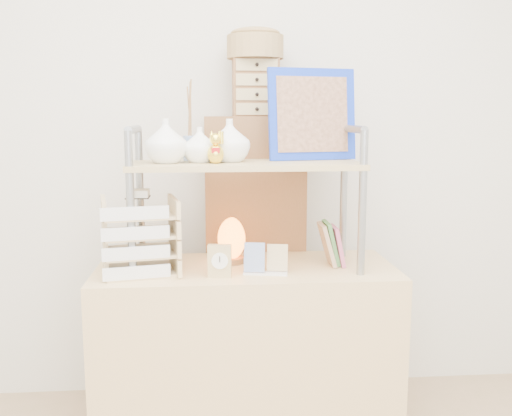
{
  "coord_description": "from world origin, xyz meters",
  "views": [
    {
      "loc": [
        -0.15,
        -1.03,
        1.35
      ],
      "look_at": [
        0.04,
        1.2,
        0.99
      ],
      "focal_mm": 40.0,
      "sensor_mm": 36.0,
      "label": 1
    }
  ],
  "objects_px": {
    "desk": "(246,355)",
    "salt_lamp": "(231,240)",
    "cabinet": "(255,262)",
    "letter_tray": "(139,240)"
  },
  "relations": [
    {
      "from": "desk",
      "to": "letter_tray",
      "type": "relative_size",
      "value": 3.68
    },
    {
      "from": "desk",
      "to": "salt_lamp",
      "type": "relative_size",
      "value": 6.31
    },
    {
      "from": "desk",
      "to": "salt_lamp",
      "type": "height_order",
      "value": "salt_lamp"
    },
    {
      "from": "desk",
      "to": "cabinet",
      "type": "xyz_separation_m",
      "value": [
        0.07,
        0.37,
        0.3
      ]
    },
    {
      "from": "cabinet",
      "to": "letter_tray",
      "type": "distance_m",
      "value": 0.67
    },
    {
      "from": "desk",
      "to": "cabinet",
      "type": "relative_size",
      "value": 0.89
    },
    {
      "from": "cabinet",
      "to": "salt_lamp",
      "type": "relative_size",
      "value": 7.09
    },
    {
      "from": "desk",
      "to": "letter_tray",
      "type": "xyz_separation_m",
      "value": [
        -0.41,
        -0.06,
        0.51
      ]
    },
    {
      "from": "letter_tray",
      "to": "cabinet",
      "type": "bearing_deg",
      "value": 41.6
    },
    {
      "from": "desk",
      "to": "letter_tray",
      "type": "distance_m",
      "value": 0.66
    }
  ]
}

